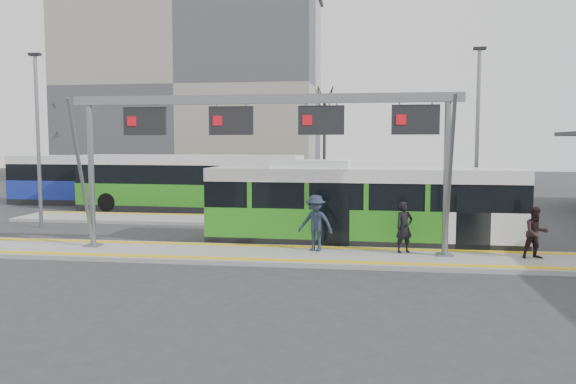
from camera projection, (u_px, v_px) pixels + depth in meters
The scene contains 18 objects.
ground at pixel (274, 257), 18.51m from camera, with size 120.00×120.00×0.00m, color #2D2D30.
platform_main at pixel (274, 255), 18.51m from camera, with size 22.00×3.00×0.15m, color gray.
platform_second at pixel (220, 220), 26.96m from camera, with size 20.00×3.00×0.15m, color gray.
tactile_main at pixel (274, 252), 18.50m from camera, with size 22.00×2.65×0.02m.
tactile_second at pixel (226, 215), 28.08m from camera, with size 20.00×0.35×0.02m.
gantry at pixel (265, 127), 18.44m from camera, with size 13.00×1.68×5.20m.
apartment_block at pixel (194, 87), 55.17m from camera, with size 24.50×12.50×18.40m.
hero_bus at pixel (361, 206), 20.71m from camera, with size 11.44×2.76×3.13m.
bg_bus_green at pixel (190, 183), 31.04m from camera, with size 12.54×3.36×3.10m.
bg_bus_blue at pixel (103, 180), 34.31m from camera, with size 11.59×3.14×2.99m.
passenger_a at pixel (404, 227), 18.46m from camera, with size 0.61×0.40×1.69m, color black.
passenger_b at pixel (536, 233), 17.52m from camera, with size 0.79×0.62×1.63m, color black.
passenger_c at pixel (316, 223), 18.76m from camera, with size 1.22×0.70×1.89m, color #1F2939.
tree_left at pixel (284, 111), 49.80m from camera, with size 1.40×1.40×8.74m.
tree_mid at pixel (325, 108), 49.93m from camera, with size 1.40×1.40×9.04m.
tree_far at pixel (62, 121), 51.71m from camera, with size 1.40×1.40×7.65m.
lamp_west at pixel (38, 136), 24.71m from camera, with size 0.50×0.25×7.67m.
lamp_east at pixel (477, 135), 23.68m from camera, with size 0.50×0.25×7.75m.
Camera 1 is at (3.00, -18.01, 3.76)m, focal length 35.00 mm.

